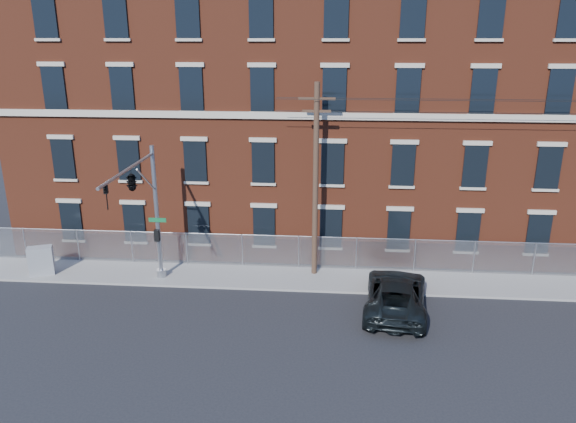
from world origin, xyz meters
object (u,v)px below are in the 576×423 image
at_px(traffic_signal_mast, 138,193).
at_px(utility_cabinet, 41,261).
at_px(utility_pole_near, 316,178).
at_px(pickup_truck, 396,294).

distance_m(traffic_signal_mast, utility_cabinet, 8.09).
xyz_separation_m(utility_pole_near, utility_cabinet, (-14.39, -1.33, -4.45)).
bearing_deg(utility_pole_near, utility_cabinet, -174.72).
distance_m(utility_pole_near, pickup_truck, 6.97).
bearing_deg(traffic_signal_mast, pickup_truck, -0.83).
relative_size(traffic_signal_mast, utility_pole_near, 0.70).
height_order(traffic_signal_mast, utility_cabinet, traffic_signal_mast).
distance_m(traffic_signal_mast, pickup_truck, 12.75).
height_order(utility_pole_near, pickup_truck, utility_pole_near).
height_order(utility_pole_near, utility_cabinet, utility_pole_near).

